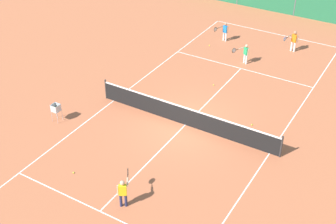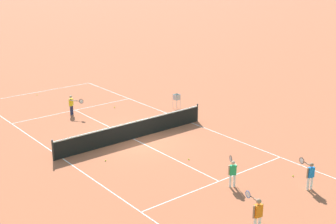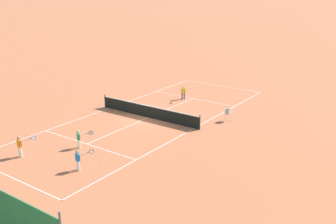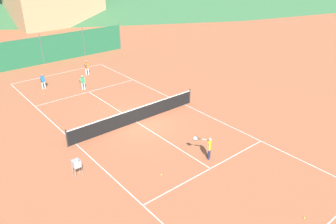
% 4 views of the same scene
% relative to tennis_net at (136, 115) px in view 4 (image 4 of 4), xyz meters
% --- Properties ---
extents(ground_plane, '(600.00, 600.00, 0.00)m').
position_rel_tennis_net_xyz_m(ground_plane, '(0.00, 0.00, -0.50)').
color(ground_plane, '#B7603D').
extents(court_line_markings, '(8.25, 23.85, 0.01)m').
position_rel_tennis_net_xyz_m(court_line_markings, '(0.00, 0.00, -0.50)').
color(court_line_markings, white).
rests_on(court_line_markings, ground).
extents(tennis_net, '(9.18, 0.08, 1.06)m').
position_rel_tennis_net_xyz_m(tennis_net, '(0.00, 0.00, 0.00)').
color(tennis_net, '#2D2D2D').
rests_on(tennis_net, ground).
extents(windscreen_fence_far, '(17.28, 0.08, 2.90)m').
position_rel_tennis_net_xyz_m(windscreen_fence_far, '(-0.00, 15.50, 0.81)').
color(windscreen_fence_far, '#236B42').
rests_on(windscreen_fence_far, ground).
extents(player_near_service, '(0.75, 0.86, 1.18)m').
position_rel_tennis_net_xyz_m(player_near_service, '(-0.09, 7.06, 0.19)').
color(player_near_service, white).
rests_on(player_near_service, ground).
extents(player_far_service, '(0.55, 1.02, 1.22)m').
position_rel_tennis_net_xyz_m(player_far_service, '(0.57, -5.68, 0.21)').
color(player_far_service, '#23284C').
rests_on(player_far_service, ground).
extents(player_far_baseline, '(0.59, 1.03, 1.29)m').
position_rel_tennis_net_xyz_m(player_far_baseline, '(1.74, 9.97, 0.25)').
color(player_far_baseline, white).
rests_on(player_far_baseline, ground).
extents(player_near_baseline, '(0.59, 0.96, 1.19)m').
position_rel_tennis_net_xyz_m(player_near_baseline, '(-2.38, 9.21, 0.20)').
color(player_near_baseline, white).
rests_on(player_near_baseline, ground).
extents(tennis_ball_alley_right, '(0.07, 0.07, 0.07)m').
position_rel_tennis_net_xyz_m(tennis_ball_alley_right, '(2.66, 1.55, -0.47)').
color(tennis_ball_alley_right, '#CCE033').
rests_on(tennis_ball_alley_right, ground).
extents(tennis_ball_near_corner, '(0.07, 0.07, 0.07)m').
position_rel_tennis_net_xyz_m(tennis_ball_near_corner, '(0.45, -11.14, -0.47)').
color(tennis_ball_near_corner, '#CCE033').
rests_on(tennis_ball_near_corner, ground).
extents(tennis_ball_by_net_left, '(0.07, 0.07, 0.07)m').
position_rel_tennis_net_xyz_m(tennis_ball_by_net_left, '(-0.48, 3.90, -0.47)').
color(tennis_ball_by_net_left, '#CCE033').
rests_on(tennis_ball_by_net_left, ground).
extents(tennis_ball_far_corner, '(0.07, 0.07, 0.07)m').
position_rel_tennis_net_xyz_m(tennis_ball_far_corner, '(-2.21, -5.28, -0.47)').
color(tennis_ball_far_corner, '#CCE033').
rests_on(tennis_ball_far_corner, ground).
extents(tennis_ball_alley_left, '(0.07, 0.07, 0.07)m').
position_rel_tennis_net_xyz_m(tennis_ball_alley_left, '(-2.84, 8.10, -0.47)').
color(tennis_ball_alley_left, '#CCE033').
rests_on(tennis_ball_alley_left, ground).
extents(ball_hopper, '(0.36, 0.36, 0.89)m').
position_rel_tennis_net_xyz_m(ball_hopper, '(-5.30, -2.78, 0.15)').
color(ball_hopper, '#B7B7BC').
rests_on(ball_hopper, ground).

